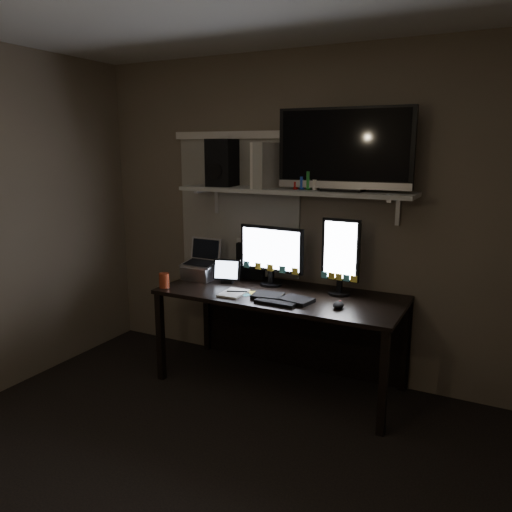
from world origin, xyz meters
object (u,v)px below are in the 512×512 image
Objects in this scene: monitor_landscape at (271,255)px; tablet at (227,271)px; monitor_portrait at (341,257)px; game_console at (266,165)px; cup at (164,280)px; speaker at (223,163)px; mouse at (338,305)px; tv at (344,150)px; laptop at (200,260)px; desk at (286,311)px; keyboard at (282,298)px.

tablet is at bearing -159.28° from monitor_landscape.
monitor_portrait is 0.89m from game_console.
cup is 1.04m from speaker.
cup reaches higher than mouse.
tablet reaches higher than mouse.
tv is (0.54, 0.03, 0.80)m from monitor_landscape.
monitor_portrait is 1.35m from cup.
monitor_portrait is at bearing 3.97° from monitor_landscape.
tablet is 1.29m from tv.
laptop is 0.86× the size of speaker.
speaker is at bearing 177.32° from monitor_landscape.
tablet is 0.60× the size of speaker.
game_console is at bearing 12.28° from tablet.
laptop is at bearing -175.03° from tv.
laptop is 0.94m from game_console.
mouse is 1.48m from speaker.
monitor_landscape is 0.57× the size of tv.
mouse is 1.19m from game_console.
desk is 0.56m from tablet.
tablet is (-0.98, 0.21, 0.08)m from mouse.
laptop is at bearing 164.45° from mouse.
desk is 1.88× the size of tv.
game_console is 0.40m from speaker.
game_console is at bearing 132.17° from keyboard.
tv is at bearing 10.14° from game_console.
laptop is 1.44m from tv.
monitor_portrait reaches higher than monitor_landscape.
monitor_portrait is 0.59× the size of tv.
desk is 0.61m from monitor_portrait.
keyboard is at bearing 7.37° from cup.
mouse is (0.65, -0.31, -0.22)m from monitor_landscape.
keyboard is 0.87m from laptop.
laptop is (-0.60, -0.10, -0.08)m from monitor_landscape.
cup is (-0.70, -0.44, -0.18)m from monitor_landscape.
speaker is at bearing -179.73° from monitor_portrait.
keyboard is 0.62m from tablet.
tablet is 0.50m from cup.
tv reaches higher than monitor_portrait.
keyboard is at bearing -73.21° from desk.
speaker reaches higher than desk.
keyboard is at bearing -39.08° from game_console.
monitor_landscape is 0.61m from laptop.
laptop is (-0.26, 0.00, 0.06)m from tablet.
laptop is (-0.83, 0.22, 0.15)m from keyboard.
speaker is at bearing 177.05° from tv.
laptop is 0.93× the size of game_console.
tablet is at bearing 162.05° from mouse.
monitor_landscape is at bearing 148.56° from mouse.
monitor_landscape is 1.70× the size of laptop.
monitor_landscape is 0.75m from mouse.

